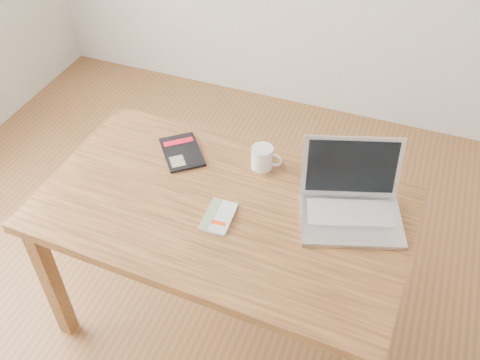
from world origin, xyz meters
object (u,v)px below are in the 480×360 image
(laptop, at_px, (351,201))
(coffee_mug, at_px, (263,157))
(black_guidebook, at_px, (182,152))
(desk, at_px, (222,222))
(white_guidebook, at_px, (219,217))

(laptop, bearing_deg, coffee_mug, 144.63)
(black_guidebook, distance_m, laptop, 0.73)
(desk, distance_m, coffee_mug, 0.31)
(black_guidebook, xyz_separation_m, laptop, (0.73, -0.08, 0.05))
(coffee_mug, bearing_deg, desk, -107.19)
(coffee_mug, bearing_deg, black_guidebook, -175.99)
(laptop, bearing_deg, black_guidebook, 155.73)
(coffee_mug, bearing_deg, white_guidebook, -102.71)
(white_guidebook, bearing_deg, coffee_mug, 76.98)
(white_guidebook, xyz_separation_m, laptop, (0.44, 0.21, 0.05))
(desk, bearing_deg, laptop, 20.20)
(black_guidebook, height_order, laptop, laptop)
(black_guidebook, height_order, coffee_mug, coffee_mug)
(desk, relative_size, laptop, 3.22)
(white_guidebook, relative_size, laptop, 0.38)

